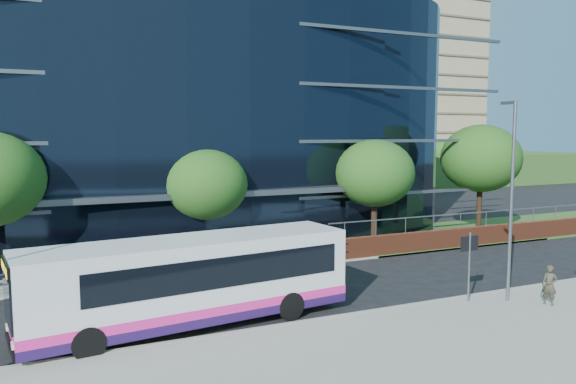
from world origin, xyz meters
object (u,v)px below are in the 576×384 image
tree_far_b (206,185)px  streetlight_east (511,195)px  pedestrian_b (549,285)px  tree_far_d (481,158)px  tree_far_c (375,173)px  street_sign (469,252)px  tree_dist_e (350,152)px  city_bus (194,280)px  tree_dist_f (444,153)px

tree_far_b → streetlight_east: size_ratio=0.76×
pedestrian_b → tree_far_d: bearing=123.0°
tree_far_b → streetlight_east: (9.00, -11.67, 0.23)m
tree_far_d → pedestrian_b: bearing=-124.0°
tree_far_d → tree_far_c: bearing=-173.7°
street_sign → tree_dist_e: tree_dist_e is taller
tree_dist_e → tree_far_b: bearing=-131.5°
tree_dist_e → city_bus: (-30.12, -39.42, -2.86)m
tree_dist_e → tree_dist_f: (16.00, 2.00, -0.33)m
tree_far_b → pedestrian_b: bearing=-51.8°
tree_far_c → streetlight_east: size_ratio=0.81×
street_sign → tree_far_c: size_ratio=0.43×
tree_dist_e → streetlight_east: bearing=-113.1°
pedestrian_b → city_bus: bearing=-129.4°
street_sign → tree_far_d: bearing=45.2°
tree_far_b → tree_dist_e: bearing=48.5°
street_sign → tree_dist_f: size_ratio=0.46×
streetlight_east → city_bus: streetlight_east is taller
street_sign → tree_far_d: size_ratio=0.38×
tree_far_c → tree_far_d: size_ratio=0.87×
tree_dist_e → pedestrian_b: 46.62m
tree_far_d → tree_dist_e: 31.06m
street_sign → streetlight_east: bearing=-21.4°
street_sign → streetlight_east: streetlight_east is taller
tree_dist_f → pedestrian_b: 56.10m
tree_far_c → tree_dist_f: tree_far_c is taller
tree_far_d → tree_dist_f: tree_far_d is taller
tree_dist_e → streetlight_east: size_ratio=0.81×
street_sign → tree_dist_f: tree_dist_f is taller
city_bus → pedestrian_b: 13.74m
street_sign → tree_far_d: tree_far_d is taller
tree_dist_e → tree_far_d: bearing=-104.9°
tree_dist_f → pedestrian_b: tree_dist_f is taller
tree_far_d → street_sign: bearing=-134.8°
tree_far_c → streetlight_east: streetlight_east is taller
tree_far_b → tree_far_d: size_ratio=0.81×
tree_far_b → tree_far_c: (10.00, -0.50, 0.33)m
tree_far_b → city_bus: (-3.12, -8.92, -2.53)m
streetlight_east → tree_dist_f: bearing=52.4°
tree_far_d → tree_dist_e: bearing=75.1°
city_bus → street_sign: bearing=-17.9°
tree_far_d → city_bus: (-22.12, -9.42, -3.51)m
tree_far_c → tree_dist_e: same height
tree_dist_e → tree_dist_f: tree_dist_e is taller
street_sign → streetlight_east: 2.80m
tree_far_c → city_bus: tree_far_c is taller
street_sign → tree_dist_f: (35.50, 43.59, 2.06)m
tree_dist_f → streetlight_east: streetlight_east is taller
tree_far_d → streetlight_east: (-10.00, -12.17, -0.75)m
tree_far_b → tree_far_c: tree_far_c is taller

